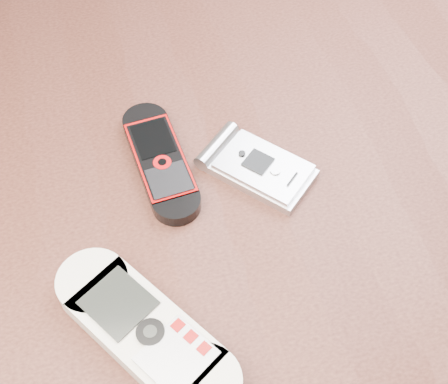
{
  "coord_description": "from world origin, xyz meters",
  "views": [
    {
      "loc": [
        -0.08,
        -0.32,
        1.22
      ],
      "look_at": [
        0.01,
        0.0,
        0.76
      ],
      "focal_mm": 50.0,
      "sensor_mm": 36.0,
      "label": 1
    }
  ],
  "objects_px": {
    "nokia_white": "(145,331)",
    "nokia_black_red": "(160,160)",
    "motorola_razr": "(260,168)",
    "table": "(219,257)"
  },
  "relations": [
    {
      "from": "nokia_white",
      "to": "motorola_razr",
      "type": "bearing_deg",
      "value": 11.91
    },
    {
      "from": "nokia_black_red",
      "to": "table",
      "type": "bearing_deg",
      "value": -55.92
    },
    {
      "from": "table",
      "to": "nokia_black_red",
      "type": "distance_m",
      "value": 0.13
    },
    {
      "from": "nokia_black_red",
      "to": "nokia_white",
      "type": "bearing_deg",
      "value": -110.35
    },
    {
      "from": "nokia_white",
      "to": "nokia_black_red",
      "type": "height_order",
      "value": "nokia_white"
    },
    {
      "from": "nokia_white",
      "to": "motorola_razr",
      "type": "height_order",
      "value": "nokia_white"
    },
    {
      "from": "nokia_white",
      "to": "nokia_black_red",
      "type": "relative_size",
      "value": 1.24
    },
    {
      "from": "table",
      "to": "nokia_black_red",
      "type": "xyz_separation_m",
      "value": [
        -0.04,
        0.05,
        0.11
      ]
    },
    {
      "from": "table",
      "to": "motorola_razr",
      "type": "relative_size",
      "value": 11.01
    },
    {
      "from": "motorola_razr",
      "to": "nokia_black_red",
      "type": "bearing_deg",
      "value": 117.67
    }
  ]
}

